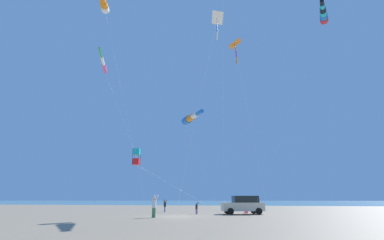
{
  "coord_description": "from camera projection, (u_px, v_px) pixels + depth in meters",
  "views": [
    {
      "loc": [
        -24.89,
        -6.54,
        1.48
      ],
      "look_at": [
        -3.42,
        -2.08,
        8.17
      ],
      "focal_mm": 24.4,
      "sensor_mm": 36.0,
      "label": 1
    }
  ],
  "objects": [
    {
      "name": "ground_plane",
      "position": [
        178.0,
        216.0,
        24.14
      ],
      "size": [
        600.0,
        600.0,
        0.0
      ],
      "primitive_type": "plane",
      "color": "gray"
    },
    {
      "name": "ocean_water_strip",
      "position": [
        239.0,
        202.0,
        178.65
      ],
      "size": [
        240.0,
        600.0,
        0.01
      ],
      "primitive_type": "cube",
      "color": "teal",
      "rests_on": "ground_plane"
    },
    {
      "name": "parked_car",
      "position": [
        243.0,
        205.0,
        27.54
      ],
      "size": [
        2.94,
        4.64,
        1.85
      ],
      "color": "beige",
      "rests_on": "ground_plane"
    },
    {
      "name": "cooler_box",
      "position": [
        246.0,
        211.0,
        29.61
      ],
      "size": [
        0.62,
        0.42,
        0.42
      ],
      "color": "#EF4C93",
      "rests_on": "ground_plane"
    },
    {
      "name": "person_adult_flyer",
      "position": [
        154.0,
        205.0,
        22.48
      ],
      "size": [
        0.64,
        0.67,
        1.86
      ],
      "color": "#3D7F51",
      "rests_on": "ground_plane"
    },
    {
      "name": "person_child_green_jacket",
      "position": [
        165.0,
        205.0,
        31.9
      ],
      "size": [
        0.49,
        0.4,
        1.47
      ],
      "color": "#335199",
      "rests_on": "ground_plane"
    },
    {
      "name": "person_child_grey_jacket",
      "position": [
        197.0,
        208.0,
        27.53
      ],
      "size": [
        0.33,
        0.4,
        1.21
      ],
      "color": "#8E6B9E",
      "rests_on": "ground_plane"
    },
    {
      "name": "kite_windsock_magenta_far_left",
      "position": [
        190.0,
        118.0,
        25.32
      ],
      "size": [
        10.17,
        2.95,
        9.56
      ],
      "color": "blue",
      "rests_on": "ground_plane"
    },
    {
      "name": "kite_delta_orange_high_right",
      "position": [
        216.0,
        20.0,
        17.8
      ],
      "size": [
        12.28,
        6.33,
        13.64
      ],
      "color": "white",
      "rests_on": "ground_plane"
    },
    {
      "name": "kite_windsock_rainbow_low_near",
      "position": [
        323.0,
        14.0,
        27.64
      ],
      "size": [
        4.34,
        9.62,
        20.89
      ],
      "color": "red",
      "rests_on": "ground_plane"
    },
    {
      "name": "kite_windsock_striped_overhead",
      "position": [
        104.0,
        65.0,
        26.84
      ],
      "size": [
        11.31,
        4.3,
        14.98
      ],
      "color": "#EF4C93",
      "rests_on": "ground_plane"
    },
    {
      "name": "kite_windsock_teal_far_right",
      "position": [
        104.0,
        3.0,
        24.47
      ],
      "size": [
        15.36,
        1.67,
        19.64
      ],
      "color": "white",
      "rests_on": "ground_plane"
    },
    {
      "name": "kite_delta_checkered_midright",
      "position": [
        234.0,
        44.0,
        25.26
      ],
      "size": [
        10.56,
        3.34,
        16.32
      ],
      "color": "orange",
      "rests_on": "ground_plane"
    },
    {
      "name": "kite_box_purple_drifting",
      "position": [
        137.0,
        157.0,
        22.31
      ],
      "size": [
        9.03,
        6.63,
        5.67
      ],
      "color": "#1EB7C6",
      "rests_on": "ground_plane"
    }
  ]
}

